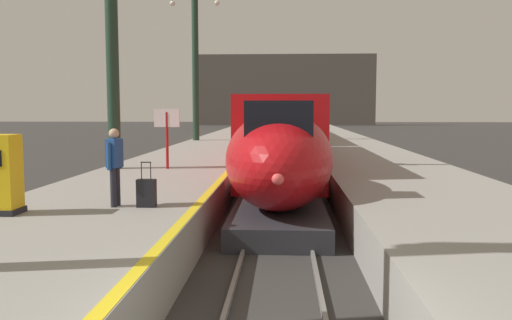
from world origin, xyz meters
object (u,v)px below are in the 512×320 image
object	(u,v)px
passenger_near_edge	(115,161)
station_column_far	(195,51)
departure_info_board	(167,126)
station_column_mid	(111,15)
rolling_suitcase	(146,193)
highspeed_train_main	(283,123)
ticket_machine_yellow	(0,177)

from	to	relation	value
passenger_near_edge	station_column_far	bearing A→B (deg)	95.46
station_column_far	departure_info_board	world-z (taller)	station_column_far
station_column_mid	station_column_far	size ratio (longest dim) A/B	0.88
station_column_mid	rolling_suitcase	size ratio (longest dim) A/B	9.07
highspeed_train_main	ticket_machine_yellow	distance (m)	37.73
highspeed_train_main	ticket_machine_yellow	xyz separation A→B (m)	(-5.55, -37.32, -0.19)
station_column_far	ticket_machine_yellow	xyz separation A→B (m)	(0.35, -25.87, -5.28)
station_column_mid	passenger_near_edge	world-z (taller)	station_column_mid
station_column_far	station_column_mid	bearing A→B (deg)	-90.00
ticket_machine_yellow	departure_info_board	bearing A→B (deg)	79.47
passenger_near_edge	rolling_suitcase	bearing A→B (deg)	-2.68
rolling_suitcase	ticket_machine_yellow	bearing A→B (deg)	-161.57
passenger_near_edge	station_column_mid	bearing A→B (deg)	107.88
station_column_far	rolling_suitcase	bearing A→B (deg)	-82.98
station_column_mid	passenger_near_edge	distance (m)	8.92
highspeed_train_main	station_column_mid	distance (m)	29.92
passenger_near_edge	departure_info_board	xyz separation A→B (m)	(-0.49, 7.37, 0.52)
station_column_far	rolling_suitcase	xyz separation A→B (m)	(3.07, -24.97, -5.71)
highspeed_train_main	station_column_mid	xyz separation A→B (m)	(-5.90, -28.99, 4.45)
station_column_far	ticket_machine_yellow	bearing A→B (deg)	-89.22
highspeed_train_main	ticket_machine_yellow	world-z (taller)	highspeed_train_main
station_column_far	ticket_machine_yellow	size ratio (longest dim) A/B	6.32
station_column_mid	ticket_machine_yellow	distance (m)	9.54
passenger_near_edge	departure_info_board	distance (m)	7.40
highspeed_train_main	departure_info_board	world-z (taller)	highspeed_train_main
station_column_far	passenger_near_edge	world-z (taller)	station_column_far
station_column_mid	departure_info_board	xyz separation A→B (m)	(1.89, -0.02, -3.87)
station_column_far	highspeed_train_main	bearing A→B (deg)	62.73
departure_info_board	station_column_mid	bearing A→B (deg)	179.47
station_column_mid	ticket_machine_yellow	xyz separation A→B (m)	(0.35, -8.33, -4.64)
highspeed_train_main	station_column_far	size ratio (longest dim) A/B	7.36
station_column_far	departure_info_board	distance (m)	18.23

